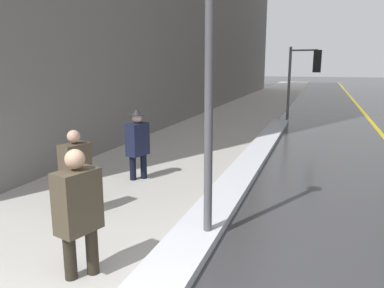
% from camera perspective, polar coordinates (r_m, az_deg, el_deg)
% --- Properties ---
extents(sidewalk_slab, '(4.00, 80.00, 0.01)m').
position_cam_1_polar(sidewalk_slab, '(18.00, 6.61, 4.00)').
color(sidewalk_slab, '#B2AFA8').
rests_on(sidewalk_slab, ground).
extents(road_centre_stripe, '(0.16, 80.00, 0.00)m').
position_cam_1_polar(road_centre_stripe, '(17.73, 25.92, 2.73)').
color(road_centre_stripe, gold).
rests_on(road_centre_stripe, ground).
extents(snow_bank_curb, '(0.69, 15.50, 0.13)m').
position_cam_1_polar(snow_bank_curb, '(9.31, 8.43, -3.24)').
color(snow_bank_curb, silver).
rests_on(snow_bank_curb, ground).
extents(lamp_post, '(0.28, 0.28, 4.39)m').
position_cam_1_polar(lamp_post, '(5.08, 2.64, 13.93)').
color(lamp_post, '#515156').
rests_on(lamp_post, ground).
extents(traffic_light_near, '(1.31, 0.33, 3.22)m').
position_cam_1_polar(traffic_light_near, '(16.59, 17.15, 10.88)').
color(traffic_light_near, '#515156').
rests_on(traffic_light_near, ground).
extents(pedestrian_trailing, '(0.42, 0.57, 1.57)m').
position_cam_1_polar(pedestrian_trailing, '(4.57, -16.96, -9.33)').
color(pedestrian_trailing, '#2A241B').
rests_on(pedestrian_trailing, ground).
extents(pedestrian_nearside, '(0.40, 0.53, 1.46)m').
position_cam_1_polar(pedestrian_nearside, '(6.46, -17.29, -3.64)').
color(pedestrian_nearside, '#2A241B').
rests_on(pedestrian_nearside, ground).
extents(pedestrian_in_fedora, '(0.40, 0.54, 1.57)m').
position_cam_1_polar(pedestrian_in_fedora, '(8.19, -8.30, 0.38)').
color(pedestrian_in_fedora, black).
rests_on(pedestrian_in_fedora, ground).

